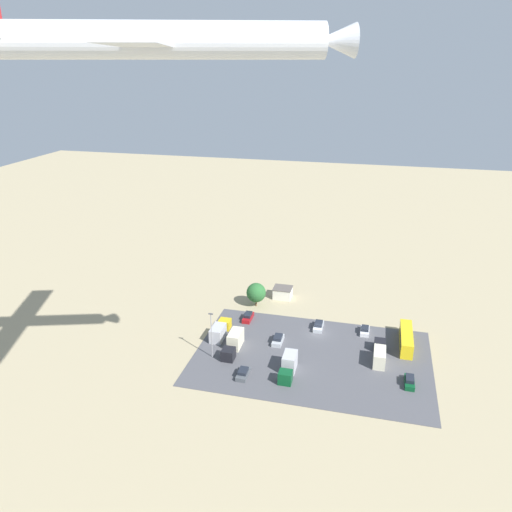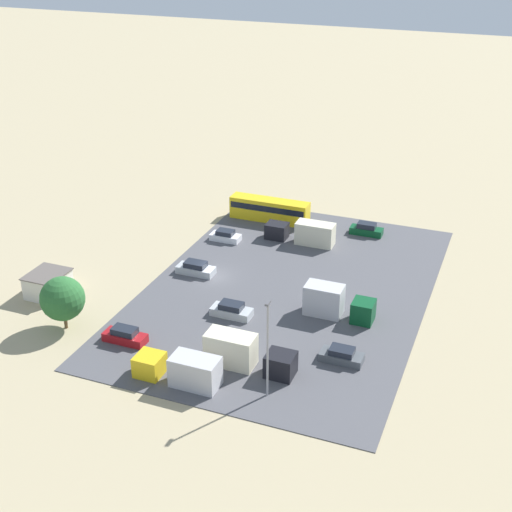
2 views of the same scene
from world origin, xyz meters
The scene contains 17 objects.
ground_plane centered at (0.00, 0.00, 0.00)m, with size 400.00×400.00×0.00m, color tan.
parking_lot_surface centered at (0.00, 9.66, 0.04)m, with size 47.44×31.86×0.08m.
shed_building centered at (11.13, -15.99, 1.39)m, with size 4.69×4.19×2.77m.
bus centered at (-18.66, 0.36, 1.79)m, with size 2.49×11.50×3.17m.
parked_car_0 centered at (-18.96, 14.50, 0.77)m, with size 1.77×4.46×1.66m.
parked_car_1 centered at (-10.04, -2.80, 0.69)m, with size 1.89×4.08×1.48m.
parked_car_2 centered at (16.67, -2.47, 0.76)m, with size 1.80×4.60×1.63m.
parked_car_3 centered at (11.83, 19.42, 0.69)m, with size 1.96×4.30×1.48m.
parked_car_4 centered at (0.19, -2.31, 0.74)m, with size 1.98×4.72×1.58m.
parked_car_5 centered at (7.84, 5.78, 0.74)m, with size 1.97×4.56×1.59m.
parked_truck_0 centered at (3.63, 16.35, 1.67)m, with size 2.50×7.72×3.47m.
parked_truck_1 centered at (16.27, 10.81, 1.61)m, with size 2.50×9.04×3.34m.
parked_truck_2 centered at (-13.32, 7.30, 1.46)m, with size 2.33×9.40×3.01m.
parked_truck_3 centered at (20.75, 6.25, 1.45)m, with size 2.58×8.48×3.00m.
tree_near_shed centered at (16.58, -9.84, 3.61)m, with size 4.77×4.77×6.00m.
light_pole_lot_centre centered at (19.74, 14.49, 5.49)m, with size 0.90×0.28×9.95m.
airplane centered at (13.75, 42.93, 58.47)m, with size 40.55×34.20×9.64m.
Camera 1 is at (-10.05, 96.92, 56.42)m, focal length 35.00 mm.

